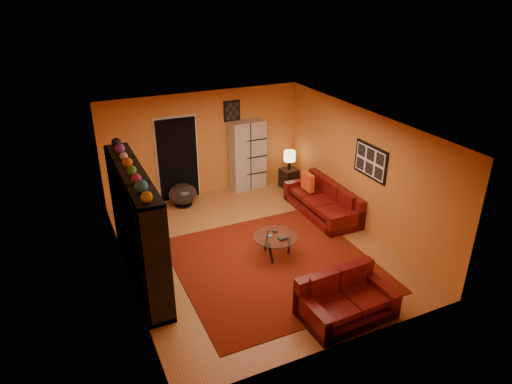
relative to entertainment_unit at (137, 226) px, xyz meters
name	(u,v)px	position (x,y,z in m)	size (l,w,h in m)	color
floor	(255,248)	(2.27, 0.00, -1.05)	(6.00, 6.00, 0.00)	#945B2E
ceiling	(254,125)	(2.27, 0.00, 1.55)	(6.00, 6.00, 0.00)	white
wall_back	(204,144)	(2.27, 3.00, 0.25)	(6.00, 6.00, 0.00)	orange
wall_front	(345,273)	(2.27, -3.00, 0.25)	(6.00, 6.00, 0.00)	orange
wall_left	(122,216)	(-0.23, 0.00, 0.25)	(6.00, 6.00, 0.00)	orange
wall_right	(361,170)	(4.78, 0.00, 0.25)	(6.00, 6.00, 0.00)	orange
rug	(274,264)	(2.38, -0.70, -1.04)	(3.60, 3.60, 0.01)	#501309
doorway	(178,159)	(1.57, 2.96, -0.03)	(0.95, 0.10, 2.04)	black
wall_art_right	(371,161)	(4.75, -0.30, 0.55)	(0.03, 1.00, 0.70)	black
wall_art_back	(232,111)	(3.02, 2.98, 1.00)	(0.42, 0.03, 0.52)	black
entertainment_unit	(137,226)	(0.00, 0.00, 0.00)	(0.45, 3.00, 2.10)	black
tv	(141,230)	(0.05, -0.05, -0.08)	(0.12, 0.88, 0.51)	black
sofa	(325,202)	(4.41, 0.74, -0.76)	(0.90, 2.15, 0.85)	#510A0C
loveseat	(344,299)	(2.76, -2.42, -0.77)	(1.53, 0.96, 0.85)	#510A0C
throw_pillow	(308,182)	(4.22, 1.24, -0.42)	(0.12, 0.42, 0.42)	#FA591B
coffee_table	(276,238)	(2.53, -0.43, -0.65)	(0.88, 0.88, 0.44)	silver
storage_cabinet	(248,155)	(3.36, 2.80, -0.15)	(0.90, 0.40, 1.80)	#B9B5AA
bowl_chair	(183,194)	(1.51, 2.50, -0.76)	(0.67, 0.67, 0.55)	black
side_table	(289,178)	(4.35, 2.39, -0.80)	(0.40, 0.40, 0.50)	black
table_lamp	(290,156)	(4.35, 2.39, -0.20)	(0.30, 0.30, 0.50)	black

